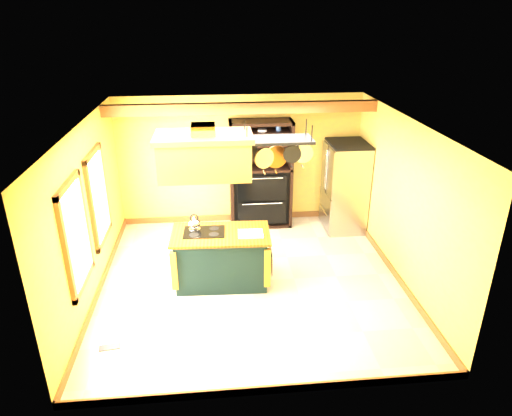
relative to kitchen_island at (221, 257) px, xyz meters
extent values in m
plane|color=beige|center=(0.49, -0.03, -0.47)|extent=(5.00, 5.00, 0.00)
plane|color=white|center=(0.49, -0.03, 2.23)|extent=(5.00, 5.00, 0.00)
cube|color=#DFAB51|center=(0.49, 2.47, 0.88)|extent=(5.00, 0.02, 2.70)
cube|color=#DFAB51|center=(0.49, -2.53, 0.88)|extent=(5.00, 0.02, 2.70)
cube|color=#DFAB51|center=(-2.01, -0.03, 0.88)|extent=(0.02, 5.00, 2.70)
cube|color=#DFAB51|center=(2.99, -0.03, 0.88)|extent=(0.02, 5.00, 2.70)
cube|color=brown|center=(0.49, 1.67, 2.12)|extent=(5.00, 0.15, 0.20)
cube|color=brown|center=(-1.98, -0.83, 0.93)|extent=(0.06, 1.06, 1.56)
cube|color=white|center=(-1.95, -0.83, 0.93)|extent=(0.02, 0.85, 1.34)
cube|color=brown|center=(-1.98, 0.57, 0.93)|extent=(0.06, 1.06, 1.56)
cube|color=white|center=(-1.95, 0.57, 0.93)|extent=(0.02, 0.85, 1.34)
cube|color=#13292B|center=(0.00, 0.00, -0.03)|extent=(1.49, 0.85, 0.88)
cube|color=brown|center=(0.00, 0.00, 0.43)|extent=(1.62, 0.95, 0.04)
cube|color=black|center=(-0.26, 0.05, 0.46)|extent=(0.68, 0.49, 0.01)
ellipsoid|color=silver|center=(-0.41, 0.17, 0.56)|extent=(0.20, 0.20, 0.16)
cube|color=white|center=(0.48, -0.09, 0.46)|extent=(0.41, 0.32, 0.02)
cube|color=#A37E28|center=(-0.20, 0.00, 1.72)|extent=(1.36, 0.73, 0.58)
cube|color=brown|center=(-0.20, 0.00, 2.05)|extent=(1.45, 0.82, 0.08)
cube|color=#A37E28|center=(-0.20, 0.00, 2.12)|extent=(0.35, 0.35, 0.22)
cube|color=black|center=(0.90, 0.00, 1.97)|extent=(1.05, 0.53, 0.04)
cylinder|color=black|center=(0.43, -0.21, 2.10)|extent=(0.02, 0.02, 0.26)
cylinder|color=black|center=(1.38, 0.21, 2.10)|extent=(0.02, 0.02, 0.26)
cylinder|color=black|center=(0.48, 0.10, 1.77)|extent=(0.27, 0.04, 0.27)
cylinder|color=silver|center=(0.69, -0.11, 1.72)|extent=(0.32, 0.04, 0.32)
cylinder|color=#AE622B|center=(0.90, 0.10, 1.67)|extent=(0.36, 0.04, 0.36)
cylinder|color=black|center=(1.11, -0.11, 1.77)|extent=(0.27, 0.04, 0.27)
cylinder|color=silver|center=(1.32, 0.10, 1.72)|extent=(0.32, 0.04, 0.32)
cube|color=#95969D|center=(2.60, 1.87, 0.43)|extent=(0.75, 0.92, 1.80)
cube|color=#95969D|center=(2.21, 1.64, 0.82)|extent=(0.03, 0.44, 0.97)
cube|color=#95969D|center=(2.21, 2.10, 0.82)|extent=(0.03, 0.44, 0.97)
cube|color=#95969D|center=(2.21, 1.87, -0.06)|extent=(0.03, 0.88, 0.75)
cube|color=black|center=(2.60, 1.87, -0.44)|extent=(0.71, 0.87, 0.06)
cube|color=black|center=(0.89, 2.42, 0.65)|extent=(1.26, 0.06, 2.24)
cube|color=black|center=(0.29, 2.18, 0.65)|extent=(0.06, 0.54, 2.24)
cube|color=black|center=(1.49, 2.18, 0.65)|extent=(0.06, 0.54, 2.24)
cube|color=black|center=(0.89, 2.18, 0.79)|extent=(1.26, 0.54, 0.05)
cube|color=black|center=(0.89, 2.21, 0.19)|extent=(1.14, 0.44, 1.20)
cube|color=black|center=(0.89, 1.90, 0.45)|extent=(0.99, 0.04, 0.54)
cube|color=black|center=(0.89, 1.90, -0.08)|extent=(0.99, 0.04, 0.49)
cube|color=black|center=(0.89, 2.18, 1.04)|extent=(1.14, 0.48, 0.02)
cube|color=black|center=(0.89, 2.18, 1.30)|extent=(1.14, 0.48, 0.02)
cube|color=black|center=(0.89, 2.18, 1.55)|extent=(1.14, 0.48, 0.03)
cylinder|color=white|center=(0.58, 2.13, 1.09)|extent=(0.22, 0.22, 0.07)
cylinder|color=#395AA0|center=(1.23, 2.13, 1.40)|extent=(0.10, 0.10, 0.17)
cube|color=black|center=(-1.58, -1.50, -0.46)|extent=(0.29, 0.16, 0.01)
camera|label=1|loc=(-0.07, -6.60, 3.77)|focal=32.00mm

